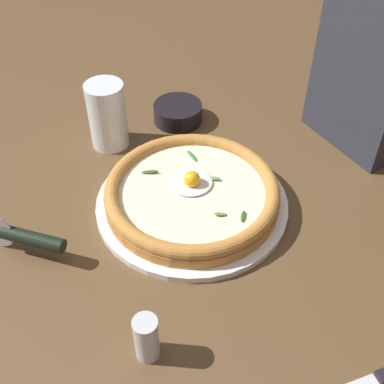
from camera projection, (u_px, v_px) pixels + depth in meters
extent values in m
cube|color=brown|center=(211.00, 222.00, 0.82)|extent=(2.40, 2.40, 0.03)
cylinder|color=white|center=(192.00, 203.00, 0.82)|extent=(0.32, 0.32, 0.01)
cylinder|color=#BD7E39|center=(192.00, 197.00, 0.81)|extent=(0.29, 0.29, 0.02)
torus|color=#C0803A|center=(192.00, 190.00, 0.80)|extent=(0.29, 0.29, 0.02)
cylinder|color=#F6E6C9|center=(192.00, 192.00, 0.80)|extent=(0.24, 0.24, 0.00)
ellipsoid|color=white|center=(191.00, 182.00, 0.81)|extent=(0.07, 0.07, 0.01)
sphere|color=yellow|center=(192.00, 179.00, 0.80)|extent=(0.03, 0.03, 0.03)
ellipsoid|color=#4A914B|center=(213.00, 178.00, 0.82)|extent=(0.02, 0.02, 0.01)
ellipsoid|color=#559D47|center=(219.00, 214.00, 0.76)|extent=(0.02, 0.01, 0.01)
ellipsoid|color=#2F6628|center=(243.00, 216.00, 0.76)|extent=(0.02, 0.02, 0.01)
ellipsoid|color=#335C1D|center=(150.00, 172.00, 0.83)|extent=(0.03, 0.02, 0.01)
ellipsoid|color=#3F8745|center=(192.00, 156.00, 0.86)|extent=(0.01, 0.03, 0.01)
cylinder|color=black|center=(178.00, 113.00, 0.99)|extent=(0.10, 0.10, 0.04)
cylinder|color=black|center=(33.00, 239.00, 0.72)|extent=(0.09, 0.08, 0.02)
cylinder|color=silver|center=(107.00, 115.00, 0.91)|extent=(0.07, 0.07, 0.13)
cylinder|color=#DBD083|center=(110.00, 134.00, 0.94)|extent=(0.07, 0.07, 0.04)
cylinder|color=silver|center=(147.00, 338.00, 0.61)|extent=(0.03, 0.03, 0.07)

